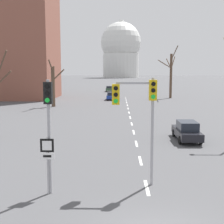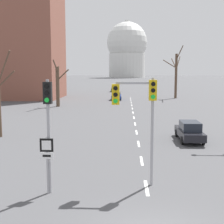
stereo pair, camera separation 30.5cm
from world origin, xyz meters
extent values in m
cube|color=silver|center=(0.00, 4.66, 0.00)|extent=(0.16, 2.00, 0.01)
cube|color=silver|center=(0.00, 9.16, 0.00)|extent=(0.16, 2.00, 0.01)
cube|color=silver|center=(0.00, 13.66, 0.00)|extent=(0.16, 2.00, 0.01)
cube|color=silver|center=(0.00, 18.16, 0.00)|extent=(0.16, 2.00, 0.01)
cube|color=silver|center=(0.00, 22.66, 0.00)|extent=(0.16, 2.00, 0.01)
cube|color=silver|center=(0.00, 27.16, 0.00)|extent=(0.16, 2.00, 0.01)
cube|color=silver|center=(0.00, 31.66, 0.00)|extent=(0.16, 2.00, 0.01)
cube|color=silver|center=(0.00, 36.16, 0.00)|extent=(0.16, 2.00, 0.01)
cube|color=silver|center=(0.00, 40.66, 0.00)|extent=(0.16, 2.00, 0.01)
cube|color=silver|center=(0.00, 45.16, 0.00)|extent=(0.16, 2.00, 0.01)
cube|color=silver|center=(0.00, 49.66, 0.00)|extent=(0.16, 2.00, 0.01)
cube|color=silver|center=(0.00, 54.16, 0.00)|extent=(0.16, 2.00, 0.01)
cylinder|color=#9E9EA3|center=(-4.41, 3.91, 2.56)|extent=(0.14, 0.14, 5.11)
cube|color=black|center=(-4.41, 3.91, 4.53)|extent=(0.36, 0.28, 0.96)
cylinder|color=black|center=(-4.41, 3.74, 4.83)|extent=(0.20, 0.06, 0.20)
cylinder|color=black|center=(-4.41, 3.74, 4.53)|extent=(0.20, 0.06, 0.20)
cylinder|color=green|center=(-4.41, 3.74, 4.23)|extent=(0.20, 0.06, 0.20)
cylinder|color=#9E9EA3|center=(0.26, 5.08, 2.58)|extent=(0.14, 0.14, 5.17)
cube|color=yellow|center=(0.26, 5.08, 4.59)|extent=(0.36, 0.28, 0.96)
cylinder|color=black|center=(0.26, 4.91, 4.88)|extent=(0.20, 0.06, 0.20)
cylinder|color=black|center=(0.26, 4.91, 4.59)|extent=(0.20, 0.06, 0.20)
cylinder|color=green|center=(0.26, 4.91, 4.29)|extent=(0.20, 0.06, 0.20)
cube|color=#9E9EA3|center=(-0.61, 5.08, 4.92)|extent=(1.74, 0.10, 0.10)
cube|color=yellow|center=(-1.48, 5.08, 4.39)|extent=(0.36, 0.28, 0.96)
cylinder|color=black|center=(-1.48, 4.91, 4.68)|extent=(0.20, 0.06, 0.20)
cylinder|color=black|center=(-1.48, 4.91, 4.39)|extent=(0.20, 0.06, 0.20)
cylinder|color=green|center=(-1.48, 4.91, 4.09)|extent=(0.20, 0.06, 0.20)
cylinder|color=#9E9EA3|center=(-4.48, 3.78, 1.29)|extent=(0.07, 0.07, 2.58)
cube|color=black|center=(-4.48, 3.76, 2.23)|extent=(0.60, 0.03, 0.60)
cube|color=white|center=(-4.48, 3.74, 2.23)|extent=(0.42, 0.01, 0.42)
cube|color=white|center=(-4.48, 3.76, 1.75)|extent=(0.60, 0.03, 0.28)
cube|color=black|center=(-4.48, 3.74, 1.75)|extent=(0.36, 0.01, 0.10)
cube|color=black|center=(4.05, 14.97, 0.59)|extent=(1.64, 4.49, 0.57)
cube|color=#1E232D|center=(4.05, 14.75, 1.22)|extent=(1.40, 2.15, 0.68)
cylinder|color=black|center=(3.28, 16.36, 0.31)|extent=(0.18, 0.61, 0.61)
cylinder|color=black|center=(4.83, 16.36, 0.31)|extent=(0.18, 0.61, 0.61)
cylinder|color=black|center=(3.28, 13.58, 0.31)|extent=(0.18, 0.61, 0.61)
cylinder|color=black|center=(4.83, 13.58, 0.31)|extent=(0.18, 0.61, 0.61)
cube|color=navy|center=(-2.77, 50.11, 0.60)|extent=(1.83, 4.25, 0.58)
cube|color=#1E232D|center=(-2.77, 49.90, 1.18)|extent=(1.56, 2.04, 0.59)
cylinder|color=black|center=(-3.64, 51.43, 0.31)|extent=(0.18, 0.62, 0.62)
cylinder|color=black|center=(-1.91, 51.43, 0.31)|extent=(0.18, 0.62, 0.62)
cylinder|color=black|center=(-3.64, 48.79, 0.31)|extent=(0.18, 0.62, 0.62)
cylinder|color=black|center=(-1.91, 48.79, 0.31)|extent=(0.18, 0.62, 0.62)
cube|color=#2D4C33|center=(-4.01, 74.22, 0.64)|extent=(1.69, 3.90, 0.61)
cube|color=#1E232D|center=(-4.01, 74.02, 1.24)|extent=(1.43, 1.87, 0.57)
cylinder|color=black|center=(-4.81, 75.42, 0.34)|extent=(0.18, 0.67, 0.67)
cylinder|color=black|center=(-3.22, 75.42, 0.34)|extent=(0.18, 0.67, 0.67)
cylinder|color=black|center=(-4.81, 73.01, 0.34)|extent=(0.18, 0.67, 0.67)
cylinder|color=black|center=(-3.22, 73.01, 0.34)|extent=(0.18, 0.67, 0.67)
cylinder|color=brown|center=(-10.78, 15.28, 5.76)|extent=(1.57, 1.05, 2.74)
cylinder|color=brown|center=(-10.80, 15.70, 4.82)|extent=(1.54, 0.17, 1.44)
cylinder|color=brown|center=(9.18, 54.40, 4.47)|extent=(0.50, 0.50, 8.95)
cylinder|color=brown|center=(9.41, 55.35, 7.43)|extent=(0.57, 2.05, 2.24)
cylinder|color=brown|center=(8.82, 55.57, 7.12)|extent=(0.72, 2.48, 2.02)
cylinder|color=brown|center=(7.88, 54.80, 6.94)|extent=(2.65, 1.11, 1.79)
cylinder|color=brown|center=(9.74, 55.39, 7.30)|extent=(1.15, 2.18, 2.46)
cylinder|color=brown|center=(9.56, 52.75, 9.16)|extent=(0.72, 3.43, 2.43)
cylinder|color=brown|center=(-11.53, 38.43, 3.08)|extent=(0.56, 0.56, 6.16)
cylinder|color=brown|center=(-11.52, 37.11, 6.26)|extent=(0.21, 2.73, 1.80)
cylinder|color=brown|center=(-11.59, 39.23, 5.53)|extent=(0.29, 1.73, 1.58)
cylinder|color=brown|center=(-10.66, 38.45, 4.92)|extent=(1.88, 0.23, 1.79)
cylinder|color=silver|center=(0.00, 259.09, 10.16)|extent=(30.48, 30.48, 20.32)
sphere|color=silver|center=(0.00, 259.09, 29.64)|extent=(33.87, 33.87, 33.87)
cylinder|color=silver|center=(0.00, 259.09, 44.88)|extent=(4.06, 4.06, 5.93)
cube|color=brown|center=(-23.36, 53.60, 11.39)|extent=(18.00, 14.00, 22.79)
camera|label=1|loc=(-1.32, -9.52, 5.47)|focal=50.00mm
camera|label=2|loc=(-1.02, -9.51, 5.47)|focal=50.00mm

